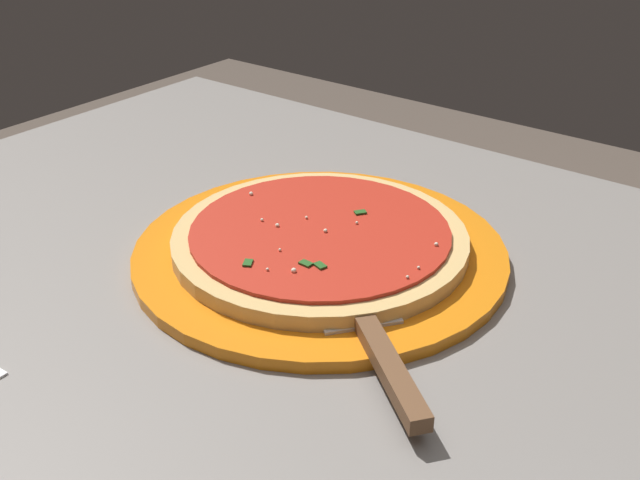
% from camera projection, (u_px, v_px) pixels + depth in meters
% --- Properties ---
extents(restaurant_table, '(1.08, 0.83, 0.75)m').
position_uv_depth(restaurant_table, '(279.00, 379.00, 0.81)').
color(restaurant_table, black).
rests_on(restaurant_table, ground_plane).
extents(serving_plate, '(0.38, 0.38, 0.01)m').
position_uv_depth(serving_plate, '(320.00, 252.00, 0.77)').
color(serving_plate, orange).
rests_on(serving_plate, restaurant_table).
extents(pizza, '(0.30, 0.30, 0.02)m').
position_uv_depth(pizza, '(320.00, 238.00, 0.76)').
color(pizza, '#DBB26B').
rests_on(pizza, serving_plate).
extents(pizza_server, '(0.20, 0.17, 0.01)m').
position_uv_depth(pizza_server, '(374.00, 342.00, 0.62)').
color(pizza_server, silver).
rests_on(pizza_server, serving_plate).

